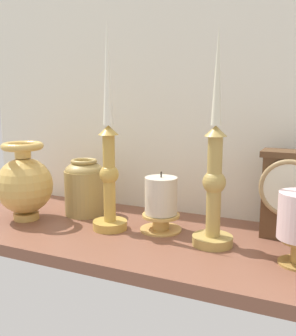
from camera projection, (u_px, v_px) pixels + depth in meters
The scene contains 8 objects.
ground_plane at pixel (162, 241), 82.40cm from camera, with size 100.00×36.00×2.40cm, color brown.
back_wall at pixel (193, 79), 92.80cm from camera, with size 120.00×2.00×65.00cm, color white.
mantel_clock at pixel (290, 194), 79.03cm from camera, with size 11.85×8.75×17.84cm.
candlestick_tall_left at pixel (214, 179), 74.77cm from camera, with size 7.90×7.90×41.21cm.
candlestick_tall_center at pixel (109, 163), 83.67cm from camera, with size 7.48×7.48×43.51cm.
brass_vase_bulbous at pixel (25, 183), 91.52cm from camera, with size 12.97×12.97×18.11cm.
brass_vase_jar at pixel (85, 186), 95.78cm from camera, with size 9.72×9.72×13.57cm.
pillar_candle_near_clock at pixel (161, 203), 84.31cm from camera, with size 8.96×8.96×12.84cm.
Camera 1 is at (30.46, -72.18, 28.64)cm, focal length 42.38 mm.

